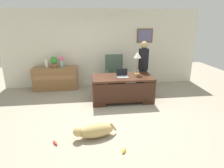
{
  "coord_description": "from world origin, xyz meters",
  "views": [
    {
      "loc": [
        -0.56,
        -4.31,
        2.29
      ],
      "look_at": [
        0.04,
        0.3,
        0.75
      ],
      "focal_mm": 30.56,
      "sensor_mm": 36.0,
      "label": 1
    }
  ],
  "objects_px": {
    "vase_empty": "(46,64)",
    "dog_toy_bone": "(124,151)",
    "desk_lamp": "(137,56)",
    "dog_toy_plush": "(55,143)",
    "armchair": "(115,75)",
    "desk": "(122,88)",
    "potted_plant": "(54,62)",
    "dog_lying": "(94,130)",
    "credenza": "(56,78)",
    "person_standing": "(143,67)",
    "laptop": "(122,75)",
    "vase_with_flowers": "(61,60)"
  },
  "relations": [
    {
      "from": "credenza",
      "to": "armchair",
      "type": "xyz_separation_m",
      "value": [
        2.03,
        -0.28,
        0.13
      ]
    },
    {
      "from": "desk_lamp",
      "to": "dog_toy_plush",
      "type": "distance_m",
      "value": 3.3
    },
    {
      "from": "credenza",
      "to": "vase_with_flowers",
      "type": "distance_m",
      "value": 0.67
    },
    {
      "from": "desk",
      "to": "potted_plant",
      "type": "xyz_separation_m",
      "value": [
        -2.13,
        1.34,
        0.58
      ]
    },
    {
      "from": "armchair",
      "to": "vase_empty",
      "type": "distance_m",
      "value": 2.34
    },
    {
      "from": "desk",
      "to": "vase_empty",
      "type": "relative_size",
      "value": 6.55
    },
    {
      "from": "dog_lying",
      "to": "vase_empty",
      "type": "height_order",
      "value": "vase_empty"
    },
    {
      "from": "person_standing",
      "to": "dog_lying",
      "type": "height_order",
      "value": "person_standing"
    },
    {
      "from": "person_standing",
      "to": "dog_toy_bone",
      "type": "xyz_separation_m",
      "value": [
        -1.17,
        -2.93,
        -0.86
      ]
    },
    {
      "from": "dog_lying",
      "to": "desk_lamp",
      "type": "bearing_deg",
      "value": 55.41
    },
    {
      "from": "potted_plant",
      "to": "laptop",
      "type": "bearing_deg",
      "value": -32.27
    },
    {
      "from": "credenza",
      "to": "dog_toy_bone",
      "type": "height_order",
      "value": "credenza"
    },
    {
      "from": "person_standing",
      "to": "laptop",
      "type": "relative_size",
      "value": 5.31
    },
    {
      "from": "person_standing",
      "to": "laptop",
      "type": "bearing_deg",
      "value": -143.71
    },
    {
      "from": "desk",
      "to": "person_standing",
      "type": "distance_m",
      "value": 1.08
    },
    {
      "from": "laptop",
      "to": "potted_plant",
      "type": "height_order",
      "value": "potted_plant"
    },
    {
      "from": "person_standing",
      "to": "desk_lamp",
      "type": "height_order",
      "value": "person_standing"
    },
    {
      "from": "armchair",
      "to": "potted_plant",
      "type": "distance_m",
      "value": 2.11
    },
    {
      "from": "desk",
      "to": "laptop",
      "type": "relative_size",
      "value": 5.51
    },
    {
      "from": "potted_plant",
      "to": "dog_toy_plush",
      "type": "relative_size",
      "value": 1.98
    },
    {
      "from": "credenza",
      "to": "dog_lying",
      "type": "xyz_separation_m",
      "value": [
        1.21,
        -3.13,
        -0.24
      ]
    },
    {
      "from": "vase_with_flowers",
      "to": "dog_toy_plush",
      "type": "bearing_deg",
      "value": -86.69
    },
    {
      "from": "dog_toy_plush",
      "to": "credenza",
      "type": "bearing_deg",
      "value": 97.53
    },
    {
      "from": "vase_empty",
      "to": "person_standing",
      "type": "bearing_deg",
      "value": -13.48
    },
    {
      "from": "vase_empty",
      "to": "armchair",
      "type": "bearing_deg",
      "value": -7.06
    },
    {
      "from": "laptop",
      "to": "desk_lamp",
      "type": "distance_m",
      "value": 0.72
    },
    {
      "from": "credenza",
      "to": "person_standing",
      "type": "bearing_deg",
      "value": -14.6
    },
    {
      "from": "person_standing",
      "to": "dog_toy_plush",
      "type": "height_order",
      "value": "person_standing"
    },
    {
      "from": "person_standing",
      "to": "dog_lying",
      "type": "xyz_separation_m",
      "value": [
        -1.69,
        -2.38,
        -0.73
      ]
    },
    {
      "from": "dog_lying",
      "to": "dog_toy_plush",
      "type": "relative_size",
      "value": 5.0
    },
    {
      "from": "dog_toy_plush",
      "to": "person_standing",
      "type": "bearing_deg",
      "value": 45.63
    },
    {
      "from": "person_standing",
      "to": "vase_empty",
      "type": "xyz_separation_m",
      "value": [
        -3.15,
        0.76,
        0.04
      ]
    },
    {
      "from": "credenza",
      "to": "dog_toy_plush",
      "type": "relative_size",
      "value": 8.21
    },
    {
      "from": "person_standing",
      "to": "dog_toy_plush",
      "type": "relative_size",
      "value": 9.35
    },
    {
      "from": "credenza",
      "to": "person_standing",
      "type": "height_order",
      "value": "person_standing"
    },
    {
      "from": "desk_lamp",
      "to": "desk",
      "type": "bearing_deg",
      "value": -155.62
    },
    {
      "from": "vase_empty",
      "to": "dog_toy_bone",
      "type": "distance_m",
      "value": 4.28
    },
    {
      "from": "armchair",
      "to": "vase_empty",
      "type": "xyz_separation_m",
      "value": [
        -2.29,
        0.28,
        0.4
      ]
    },
    {
      "from": "credenza",
      "to": "desk_lamp",
      "type": "bearing_deg",
      "value": -23.44
    },
    {
      "from": "desk_lamp",
      "to": "potted_plant",
      "type": "height_order",
      "value": "desk_lamp"
    },
    {
      "from": "desk_lamp",
      "to": "dog_toy_bone",
      "type": "distance_m",
      "value": 2.99
    },
    {
      "from": "armchair",
      "to": "dog_toy_bone",
      "type": "bearing_deg",
      "value": -95.15
    },
    {
      "from": "armchair",
      "to": "laptop",
      "type": "bearing_deg",
      "value": -85.97
    },
    {
      "from": "person_standing",
      "to": "vase_with_flowers",
      "type": "xyz_separation_m",
      "value": [
        -2.65,
        0.76,
        0.14
      ]
    },
    {
      "from": "credenza",
      "to": "dog_toy_bone",
      "type": "relative_size",
      "value": 9.27
    },
    {
      "from": "dog_lying",
      "to": "vase_empty",
      "type": "relative_size",
      "value": 3.38
    },
    {
      "from": "dog_lying",
      "to": "vase_empty",
      "type": "xyz_separation_m",
      "value": [
        -1.46,
        3.14,
        0.77
      ]
    },
    {
      "from": "desk_lamp",
      "to": "person_standing",
      "type": "bearing_deg",
      "value": 50.89
    },
    {
      "from": "dog_lying",
      "to": "vase_empty",
      "type": "distance_m",
      "value": 3.54
    },
    {
      "from": "person_standing",
      "to": "vase_empty",
      "type": "distance_m",
      "value": 3.24
    }
  ]
}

